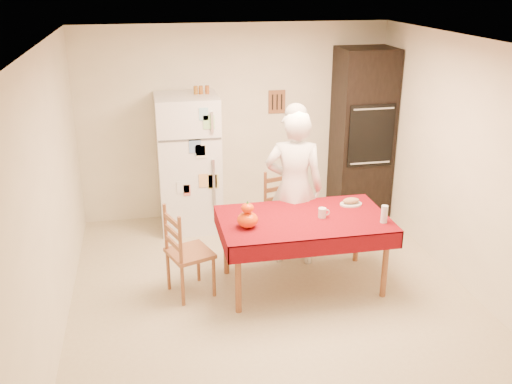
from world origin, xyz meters
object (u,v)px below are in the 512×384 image
object	(u,v)px
coffee_mug	(322,213)
wine_glass	(384,214)
chair_left	(184,249)
dining_table	(304,224)
seated_woman	(294,188)
bread_plate	(351,204)
pumpkin_lower	(248,220)
chair_far	(283,208)
refrigerator	(189,163)
oven_cabinet	(362,133)

from	to	relation	value
coffee_mug	wine_glass	distance (m)	0.61
chair_left	coffee_mug	xyz separation A→B (m)	(1.40, -0.07, 0.30)
dining_table	wine_glass	size ratio (longest dim) A/B	9.66
seated_woman	coffee_mug	distance (m)	0.59
dining_table	wine_glass	world-z (taller)	wine_glass
seated_woman	bread_plate	distance (m)	0.63
dining_table	pumpkin_lower	bearing A→B (deg)	-169.44
dining_table	pumpkin_lower	distance (m)	0.62
seated_woman	coffee_mug	bearing A→B (deg)	119.49
dining_table	pumpkin_lower	size ratio (longest dim) A/B	8.24
coffee_mug	bread_plate	size ratio (longest dim) A/B	0.42
seated_woman	bread_plate	bearing A→B (deg)	165.58
chair_far	seated_woman	distance (m)	0.50
wine_glass	bread_plate	size ratio (longest dim) A/B	0.73
dining_table	bread_plate	world-z (taller)	bread_plate
chair_far	wine_glass	size ratio (longest dim) A/B	5.40
chair_left	wine_glass	xyz separation A→B (m)	(1.96, -0.30, 0.34)
pumpkin_lower	wine_glass	bearing A→B (deg)	-6.45
refrigerator	oven_cabinet	size ratio (longest dim) A/B	0.77
chair_far	oven_cabinet	bearing A→B (deg)	19.07
oven_cabinet	bread_plate	size ratio (longest dim) A/B	9.17
chair_left	seated_woman	world-z (taller)	seated_woman
wine_glass	chair_left	bearing A→B (deg)	171.32
oven_cabinet	bread_plate	world-z (taller)	oven_cabinet
chair_far	seated_woman	xyz separation A→B (m)	(0.04, -0.33, 0.37)
refrigerator	chair_far	size ratio (longest dim) A/B	1.79
chair_far	bread_plate	distance (m)	0.90
dining_table	coffee_mug	size ratio (longest dim) A/B	17.00
coffee_mug	oven_cabinet	bearing A→B (deg)	58.56
chair_far	coffee_mug	bearing A→B (deg)	-94.67
dining_table	chair_left	bearing A→B (deg)	178.28
oven_cabinet	chair_left	bearing A→B (deg)	-145.29
coffee_mug	chair_left	bearing A→B (deg)	177.31
seated_woman	chair_far	bearing A→B (deg)	-68.60
oven_cabinet	seated_woman	distance (m)	1.76
oven_cabinet	seated_woman	bearing A→B (deg)	-135.34
refrigerator	coffee_mug	bearing A→B (deg)	-55.83
wine_glass	bread_plate	world-z (taller)	wine_glass
chair_far	pumpkin_lower	distance (m)	1.19
coffee_mug	bread_plate	xyz separation A→B (m)	(0.40, 0.26, -0.04)
oven_cabinet	pumpkin_lower	world-z (taller)	oven_cabinet
dining_table	chair_left	distance (m)	1.23
refrigerator	chair_far	bearing A→B (deg)	-40.27
chair_left	wine_glass	size ratio (longest dim) A/B	5.40
seated_woman	wine_glass	world-z (taller)	seated_woman
coffee_mug	bread_plate	distance (m)	0.48
refrigerator	seated_woman	xyz separation A→B (m)	(1.04, -1.18, 0.03)
chair_far	bread_plate	size ratio (longest dim) A/B	3.96
chair_left	oven_cabinet	bearing A→B (deg)	-74.91
chair_left	seated_woman	distance (m)	1.40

